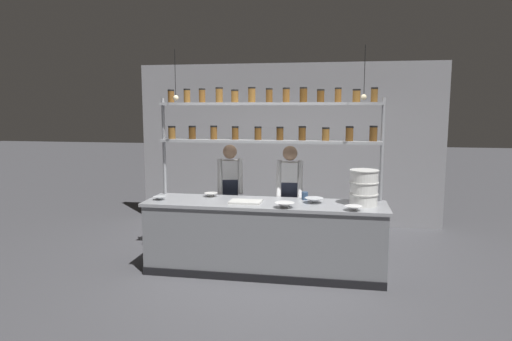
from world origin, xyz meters
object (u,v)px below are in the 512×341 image
prep_bowl_near_right (159,198)px  cutting_board (246,202)px  prep_bowl_center_front (211,195)px  serving_cup_front (305,196)px  spice_shelf_unit (269,124)px  chef_center (290,195)px  prep_bowl_far_left (314,201)px  prep_bowl_center_back (354,208)px  chef_left (230,192)px  prep_bowl_near_left (285,205)px  container_stack (364,188)px

prep_bowl_near_right → cutting_board: bearing=1.0°
prep_bowl_center_front → prep_bowl_near_right: 0.68m
cutting_board → serving_cup_front: bearing=24.5°
spice_shelf_unit → chef_center: bearing=43.2°
prep_bowl_near_right → prep_bowl_far_left: prep_bowl_far_left is taller
prep_bowl_center_front → prep_bowl_far_left: (1.39, -0.17, 0.01)m
prep_bowl_far_left → serving_cup_front: 0.24m
prep_bowl_center_front → prep_bowl_center_back: bearing=-15.5°
serving_cup_front → chef_left: bearing=157.7°
serving_cup_front → prep_bowl_center_back: bearing=-41.9°
prep_bowl_center_front → serving_cup_front: serving_cup_front is taller
spice_shelf_unit → prep_bowl_near_right: 1.72m
prep_bowl_center_back → prep_bowl_near_left: bearing=179.7°
spice_shelf_unit → cutting_board: spice_shelf_unit is taller
cutting_board → prep_bowl_center_back: prep_bowl_center_back is taller
spice_shelf_unit → prep_bowl_near_right: (-1.37, -0.42, -0.95)m
chef_left → prep_bowl_near_left: (0.90, -0.99, 0.05)m
prep_bowl_near_left → prep_bowl_far_left: size_ratio=1.01×
chef_left → cutting_board: (0.38, -0.78, 0.03)m
chef_left → chef_center: bearing=-22.9°
container_stack → prep_bowl_near_right: size_ratio=2.70×
prep_bowl_center_front → serving_cup_front: size_ratio=1.86×
chef_center → prep_bowl_center_back: chef_center is taller
serving_cup_front → container_stack: bearing=-16.6°
spice_shelf_unit → prep_bowl_far_left: size_ratio=12.43×
spice_shelf_unit → chef_center: (0.25, 0.24, -0.98)m
prep_bowl_far_left → spice_shelf_unit: bearing=156.1°
chef_center → cutting_board: size_ratio=3.98×
container_stack → prep_bowl_center_front: bearing=174.4°
prep_bowl_near_left → prep_bowl_near_right: 1.67m
chef_center → chef_left: bearing=168.5°
prep_bowl_center_front → prep_bowl_far_left: 1.40m
chef_left → prep_bowl_near_right: size_ratio=9.74×
prep_bowl_center_front → prep_bowl_near_right: bearing=-151.7°
spice_shelf_unit → chef_left: 1.23m
prep_bowl_near_left → serving_cup_front: 0.58m
spice_shelf_unit → prep_bowl_center_back: bearing=-29.5°
chef_left → prep_bowl_near_left: 1.34m
chef_center → prep_bowl_far_left: size_ratio=6.72×
chef_left → prep_bowl_center_back: size_ratio=7.81×
cutting_board → chef_left: bearing=116.1°
prep_bowl_center_front → prep_bowl_center_back: (1.86, -0.52, 0.00)m
container_stack → prep_bowl_center_back: container_stack is taller
chef_left → prep_bowl_center_back: chef_left is taller
chef_center → prep_bowl_center_front: size_ratio=8.53×
prep_bowl_near_right → serving_cup_front: serving_cup_front is taller
chef_center → prep_bowl_near_left: size_ratio=6.66×
chef_left → container_stack: bearing=-33.9°
spice_shelf_unit → chef_left: bearing=148.6°
container_stack → serving_cup_front: container_stack is taller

